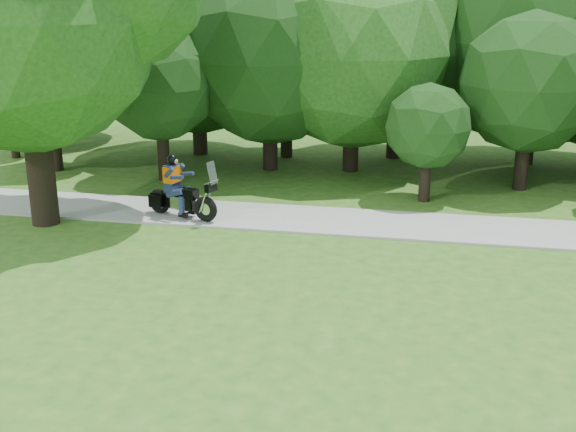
{
  "coord_description": "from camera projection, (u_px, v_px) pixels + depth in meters",
  "views": [
    {
      "loc": [
        -1.11,
        -9.38,
        5.74
      ],
      "look_at": [
        -3.82,
        4.38,
        1.27
      ],
      "focal_mm": 45.0,
      "sensor_mm": 36.0,
      "label": 1
    }
  ],
  "objects": [
    {
      "name": "walkway",
      "position": [
        468.0,
        229.0,
        17.77
      ],
      "size": [
        60.0,
        2.2,
        0.06
      ],
      "primitive_type": "cube",
      "color": "gray",
      "rests_on": "ground"
    },
    {
      "name": "touring_motorcycle",
      "position": [
        178.0,
        194.0,
        18.47
      ],
      "size": [
        2.09,
        1.1,
        1.63
      ],
      "rotation": [
        0.0,
        0.0,
        -0.31
      ],
      "color": "black",
      "rests_on": "walkway"
    },
    {
      "name": "tree_line",
      "position": [
        536.0,
        54.0,
        22.57
      ],
      "size": [
        38.46,
        11.43,
        7.68
      ],
      "color": "black",
      "rests_on": "ground"
    },
    {
      "name": "ground",
      "position": [
        491.0,
        407.0,
        10.3
      ],
      "size": [
        100.0,
        100.0,
        0.0
      ],
      "primitive_type": "plane",
      "color": "#2A5E1B",
      "rests_on": "ground"
    }
  ]
}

